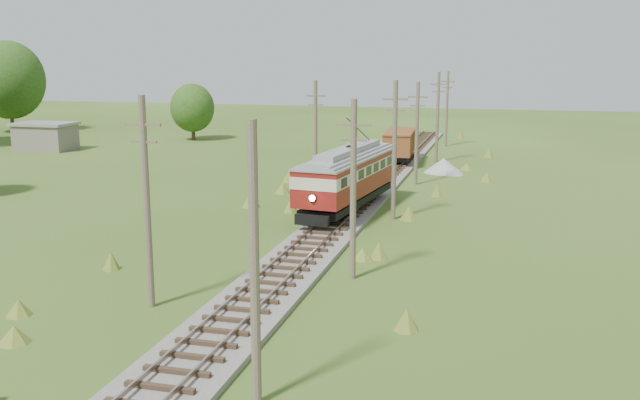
# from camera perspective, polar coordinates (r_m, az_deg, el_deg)

# --- Properties ---
(railbed_main) EXTENTS (3.60, 96.00, 0.57)m
(railbed_main) POSITION_cam_1_polar(r_m,az_deg,el_deg) (50.34, 2.80, -0.36)
(railbed_main) COLOR #605B54
(railbed_main) RESTS_ON ground
(streetcar) EXTENTS (4.59, 13.21, 5.98)m
(streetcar) POSITION_cam_1_polar(r_m,az_deg,el_deg) (47.92, 2.33, 2.15)
(streetcar) COLOR black
(streetcar) RESTS_ON ground
(gondola) EXTENTS (3.14, 8.25, 2.69)m
(gondola) POSITION_cam_1_polar(r_m,az_deg,el_deg) (70.40, 6.39, 4.52)
(gondola) COLOR black
(gondola) RESTS_ON ground
(gravel_pile) EXTENTS (3.64, 3.86, 1.32)m
(gravel_pile) POSITION_cam_1_polar(r_m,az_deg,el_deg) (65.71, 9.95, 2.68)
(gravel_pile) COLOR gray
(gravel_pile) RESTS_ON ground
(utility_pole_r_1) EXTENTS (0.30, 0.30, 8.80)m
(utility_pole_r_1) POSITION_cam_1_polar(r_m,az_deg,el_deg) (21.38, -5.26, -5.36)
(utility_pole_r_1) COLOR brown
(utility_pole_r_1) RESTS_ON ground
(utility_pole_r_2) EXTENTS (1.60, 0.30, 8.60)m
(utility_pole_r_2) POSITION_cam_1_polar(r_m,az_deg,el_deg) (33.49, 2.68, 0.94)
(utility_pole_r_2) COLOR brown
(utility_pole_r_2) RESTS_ON ground
(utility_pole_r_3) EXTENTS (1.60, 0.30, 9.00)m
(utility_pole_r_3) POSITION_cam_1_polar(r_m,az_deg,el_deg) (46.11, 5.98, 4.08)
(utility_pole_r_3) COLOR brown
(utility_pole_r_3) RESTS_ON ground
(utility_pole_r_4) EXTENTS (1.60, 0.30, 8.40)m
(utility_pole_r_4) POSITION_cam_1_polar(r_m,az_deg,el_deg) (58.96, 7.75, 5.38)
(utility_pole_r_4) COLOR brown
(utility_pole_r_4) RESTS_ON ground
(utility_pole_r_5) EXTENTS (1.60, 0.30, 8.90)m
(utility_pole_r_5) POSITION_cam_1_polar(r_m,az_deg,el_deg) (71.76, 9.39, 6.63)
(utility_pole_r_5) COLOR brown
(utility_pole_r_5) RESTS_ON ground
(utility_pole_r_6) EXTENTS (1.60, 0.30, 8.70)m
(utility_pole_r_6) POSITION_cam_1_polar(r_m,az_deg,el_deg) (84.70, 10.12, 7.27)
(utility_pole_r_6) COLOR brown
(utility_pole_r_6) RESTS_ON ground
(utility_pole_l_a) EXTENTS (1.60, 0.30, 9.00)m
(utility_pole_l_a) POSITION_cam_1_polar(r_m,az_deg,el_deg) (30.47, -13.71, -0.07)
(utility_pole_l_a) COLOR brown
(utility_pole_l_a) RESTS_ON ground
(utility_pole_l_b) EXTENTS (1.60, 0.30, 8.60)m
(utility_pole_l_b) POSITION_cam_1_polar(r_m,az_deg,el_deg) (56.48, -0.36, 5.31)
(utility_pole_l_b) COLOR brown
(utility_pole_l_b) RESTS_ON ground
(tree_left_5) EXTENTS (9.66, 9.66, 12.44)m
(tree_left_5) POSITION_cam_1_polar(r_m,az_deg,el_deg) (107.15, -23.65, 8.78)
(tree_left_5) COLOR #38281C
(tree_left_5) RESTS_ON ground
(tree_mid_a) EXTENTS (5.46, 5.46, 7.03)m
(tree_mid_a) POSITION_cam_1_polar(r_m,az_deg,el_deg) (90.86, -10.17, 7.27)
(tree_mid_a) COLOR #38281C
(tree_mid_a) RESTS_ON ground
(shed) EXTENTS (6.40, 4.40, 3.10)m
(shed) POSITION_cam_1_polar(r_m,az_deg,el_deg) (85.95, -21.11, 4.79)
(shed) COLOR slate
(shed) RESTS_ON ground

